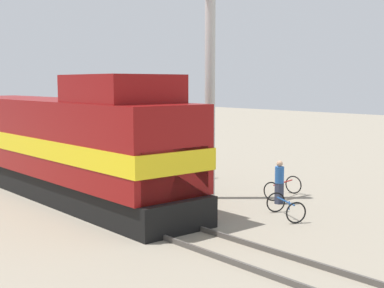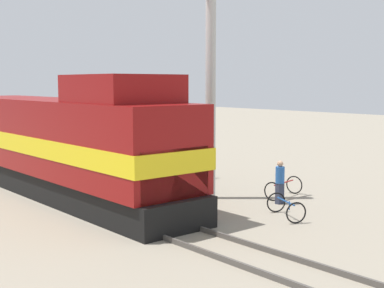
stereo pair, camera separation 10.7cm
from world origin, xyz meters
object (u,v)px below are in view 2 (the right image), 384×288
(locomotive, at_px, (63,144))
(utility_pole, at_px, (211,83))
(person_bystander, at_px, (280,181))
(bicycle, at_px, (284,188))
(vendor_umbrella, at_px, (169,148))
(bicycle_spare, at_px, (286,207))
(billboard_sign, at_px, (170,122))

(locomotive, height_order, utility_pole, utility_pole)
(utility_pole, relative_size, person_bystander, 5.43)
(person_bystander, xyz_separation_m, bicycle, (1.02, 0.66, -0.51))
(bicycle, bearing_deg, vendor_umbrella, -151.51)
(vendor_umbrella, height_order, person_bystander, vendor_umbrella)
(bicycle, bearing_deg, bicycle_spare, -59.33)
(locomotive, bearing_deg, bicycle_spare, -64.12)
(vendor_umbrella, bearing_deg, utility_pole, -72.11)
(billboard_sign, height_order, person_bystander, billboard_sign)
(locomotive, xyz_separation_m, vendor_umbrella, (3.55, -2.45, -0.19))
(locomotive, height_order, person_bystander, locomotive)
(vendor_umbrella, relative_size, bicycle_spare, 1.19)
(vendor_umbrella, relative_size, billboard_sign, 0.58)
(utility_pole, distance_m, vendor_umbrella, 3.29)
(billboard_sign, bearing_deg, vendor_umbrella, -128.59)
(person_bystander, height_order, bicycle_spare, person_bystander)
(billboard_sign, xyz_separation_m, bicycle, (1.20, -5.85, -2.36))
(person_bystander, distance_m, bicycle, 1.32)
(billboard_sign, distance_m, person_bystander, 6.78)
(bicycle_spare, bearing_deg, vendor_umbrella, 119.76)
(locomotive, distance_m, person_bystander, 8.79)
(utility_pole, height_order, bicycle, utility_pole)
(locomotive, relative_size, billboard_sign, 4.45)
(utility_pole, height_order, person_bystander, utility_pole)
(vendor_umbrella, bearing_deg, bicycle_spare, -85.42)
(vendor_umbrella, bearing_deg, billboard_sign, 51.41)
(locomotive, distance_m, bicycle_spare, 9.37)
(vendor_umbrella, distance_m, bicycle, 4.94)
(vendor_umbrella, height_order, bicycle, vendor_umbrella)
(vendor_umbrella, xyz_separation_m, bicycle_spare, (0.47, -5.84, -1.53))
(locomotive, relative_size, bicycle, 8.55)
(bicycle, bearing_deg, person_bystander, -67.59)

